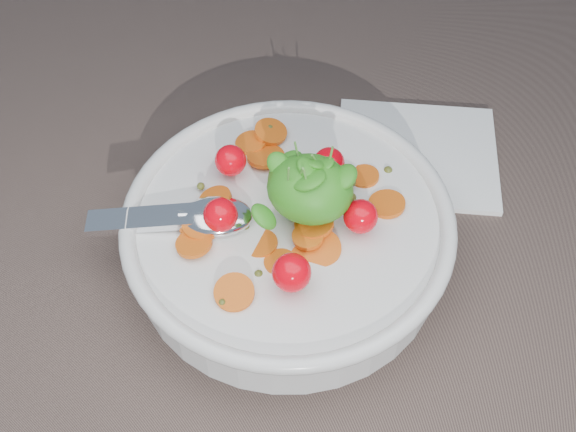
# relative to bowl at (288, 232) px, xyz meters

# --- Properties ---
(ground) EXTENTS (6.00, 6.00, 0.00)m
(ground) POSITION_rel_bowl_xyz_m (0.01, -0.02, -0.03)
(ground) COLOR #6D584E
(ground) RESTS_ON ground
(bowl) EXTENTS (0.31, 0.29, 0.12)m
(bowl) POSITION_rel_bowl_xyz_m (0.00, 0.00, 0.00)
(bowl) COLOR silver
(bowl) RESTS_ON ground
(napkin) EXTENTS (0.18, 0.17, 0.01)m
(napkin) POSITION_rel_bowl_xyz_m (0.09, 0.15, -0.03)
(napkin) COLOR white
(napkin) RESTS_ON ground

